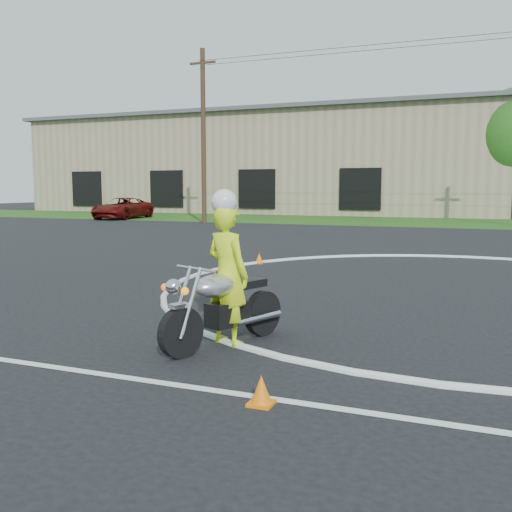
% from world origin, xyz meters
% --- Properties ---
extents(ground, '(120.00, 120.00, 0.00)m').
position_xyz_m(ground, '(0.00, 0.00, 0.00)').
color(ground, black).
rests_on(ground, ground).
extents(grass_strip, '(120.00, 10.00, 0.02)m').
position_xyz_m(grass_strip, '(0.00, 27.00, 0.01)').
color(grass_strip, '#1E4714').
rests_on(grass_strip, ground).
extents(primary_motorcycle, '(1.07, 2.03, 1.12)m').
position_xyz_m(primary_motorcycle, '(-2.81, -2.43, 0.55)').
color(primary_motorcycle, black).
rests_on(primary_motorcycle, ground).
extents(rider_primary_grp, '(0.81, 0.67, 2.09)m').
position_xyz_m(rider_primary_grp, '(-2.80, -2.30, 1.01)').
color(rider_primary_grp, '#D5F71A').
rests_on(rider_primary_grp, ground).
extents(pickup_grp, '(2.71, 5.27, 1.42)m').
position_xyz_m(pickup_grp, '(-22.43, 23.43, 0.71)').
color(pickup_grp, '#520B09').
rests_on(pickup_grp, ground).
extents(warehouse, '(41.00, 17.00, 8.30)m').
position_xyz_m(warehouse, '(-18.00, 39.99, 4.16)').
color(warehouse, tan).
rests_on(warehouse, ground).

